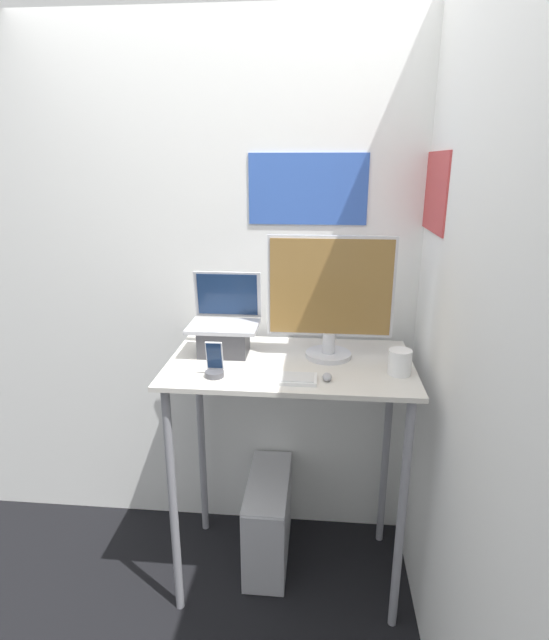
{
  "coord_description": "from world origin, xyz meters",
  "views": [
    {
      "loc": [
        0.11,
        -1.63,
        1.88
      ],
      "look_at": [
        -0.07,
        0.3,
        1.26
      ],
      "focal_mm": 28.0,
      "sensor_mm": 36.0,
      "label": 1
    }
  ],
  "objects_px": {
    "cell_phone": "(214,367)",
    "computer_tower": "(268,518)",
    "keyboard": "(279,378)",
    "monitor": "(330,299)",
    "laptop": "(224,332)",
    "mouse": "(327,377)"
  },
  "relations": [
    {
      "from": "cell_phone",
      "to": "computer_tower",
      "type": "relative_size",
      "value": 0.28
    },
    {
      "from": "cell_phone",
      "to": "computer_tower",
      "type": "xyz_separation_m",
      "value": [
        0.18,
        0.27,
        -0.91
      ]
    },
    {
      "from": "keyboard",
      "to": "monitor",
      "type": "bearing_deg",
      "value": 53.9
    },
    {
      "from": "monitor",
      "to": "computer_tower",
      "type": "distance_m",
      "value": 1.15
    },
    {
      "from": "monitor",
      "to": "cell_phone",
      "type": "bearing_deg",
      "value": -150.87
    },
    {
      "from": "laptop",
      "to": "keyboard",
      "type": "bearing_deg",
      "value": -45.22
    },
    {
      "from": "cell_phone",
      "to": "keyboard",
      "type": "bearing_deg",
      "value": -2.83
    },
    {
      "from": "monitor",
      "to": "computer_tower",
      "type": "xyz_separation_m",
      "value": [
        -0.26,
        0.02,
        -1.12
      ]
    },
    {
      "from": "keyboard",
      "to": "computer_tower",
      "type": "xyz_separation_m",
      "value": [
        -0.07,
        0.28,
        -0.88
      ]
    },
    {
      "from": "keyboard",
      "to": "cell_phone",
      "type": "xyz_separation_m",
      "value": [
        -0.25,
        0.01,
        0.03
      ]
    },
    {
      "from": "computer_tower",
      "to": "monitor",
      "type": "bearing_deg",
      "value": -4.15
    },
    {
      "from": "keyboard",
      "to": "mouse",
      "type": "xyz_separation_m",
      "value": [
        0.18,
        0.02,
        0.0
      ]
    },
    {
      "from": "laptop",
      "to": "cell_phone",
      "type": "distance_m",
      "value": 0.26
    },
    {
      "from": "monitor",
      "to": "computer_tower",
      "type": "bearing_deg",
      "value": 175.85
    },
    {
      "from": "laptop",
      "to": "mouse",
      "type": "relative_size",
      "value": 5.85
    },
    {
      "from": "laptop",
      "to": "computer_tower",
      "type": "relative_size",
      "value": 0.66
    },
    {
      "from": "keyboard",
      "to": "mouse",
      "type": "relative_size",
      "value": 4.9
    },
    {
      "from": "laptop",
      "to": "cell_phone",
      "type": "xyz_separation_m",
      "value": [
        0.01,
        -0.25,
        -0.06
      ]
    },
    {
      "from": "computer_tower",
      "to": "laptop",
      "type": "bearing_deg",
      "value": -175.29
    },
    {
      "from": "monitor",
      "to": "computer_tower",
      "type": "relative_size",
      "value": 1.01
    },
    {
      "from": "laptop",
      "to": "keyboard",
      "type": "relative_size",
      "value": 1.19
    },
    {
      "from": "mouse",
      "to": "cell_phone",
      "type": "height_order",
      "value": "cell_phone"
    }
  ]
}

